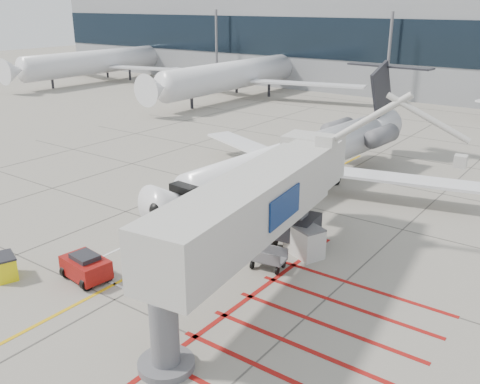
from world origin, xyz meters
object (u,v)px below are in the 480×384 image
Objects in this scene: pushback_tug at (86,266)px; spill_bin at (5,267)px; jet_bridge at (247,219)px; regional_jet at (279,143)px.

spill_bin is (-3.43, -2.32, -0.11)m from pushback_tug.
regional_jet is at bearing 108.49° from jet_bridge.
pushback_tug is at bearing -159.91° from jet_bridge.
regional_jet is 1.65× the size of jet_bridge.
pushback_tug is at bearing -91.15° from regional_jet.
pushback_tug is (-1.52, -15.53, -3.38)m from regional_jet.
regional_jet is 15.97m from pushback_tug.
spill_bin is (-4.95, -17.85, -3.48)m from regional_jet.
regional_jet reaches higher than jet_bridge.
jet_bridge is at bearing 34.53° from pushback_tug.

